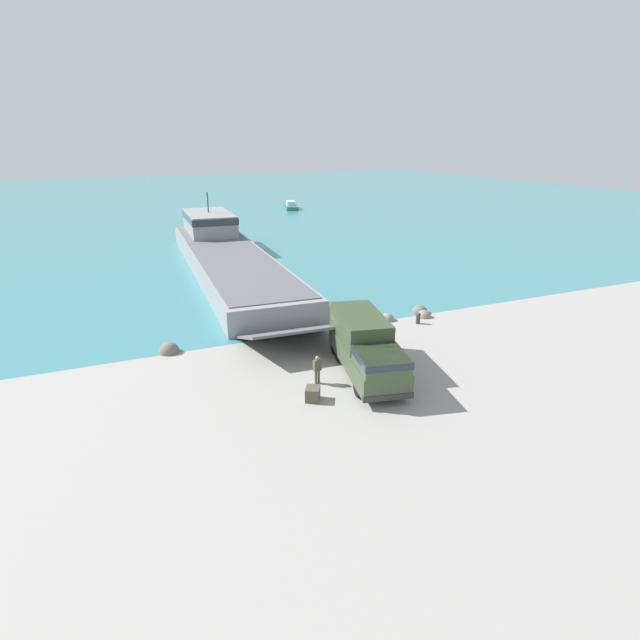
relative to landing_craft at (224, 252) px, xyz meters
name	(u,v)px	position (x,y,z in m)	size (l,w,h in m)	color
ground_plane	(351,355)	(1.71, -26.47, -1.59)	(240.00, 240.00, 0.00)	gray
water_surface	(163,201)	(1.71, 68.18, -1.59)	(240.00, 180.00, 0.01)	teal
landing_craft	(224,252)	(0.00, 0.00, 0.00)	(9.18, 41.95, 6.90)	gray
military_truck	(366,346)	(1.35, -29.01, 0.02)	(4.30, 8.59, 3.14)	#3D4C33
soldier_on_ramp	(317,368)	(-1.74, -29.25, -0.65)	(0.47, 0.29, 1.64)	#4C4738
moored_boat_a	(291,206)	(23.47, 43.49, -1.09)	(4.28, 8.73, 1.51)	#2D7060
mooring_bollard	(418,318)	(8.82, -23.33, -1.14)	(0.36, 0.36, 0.84)	#333338
cargo_crate	(313,394)	(-2.70, -30.89, -1.24)	(0.71, 0.85, 0.71)	#4C4738
shoreline_rock_a	(169,352)	(-8.68, -21.54, -1.59)	(1.32, 1.32, 1.32)	#66605B
shoreline_rock_b	(424,317)	(10.06, -22.28, -1.59)	(1.08, 1.08, 1.08)	gray
shoreline_rock_c	(387,320)	(7.13, -21.81, -1.59)	(1.05, 1.05, 1.05)	gray
shoreline_rock_d	(420,313)	(10.33, -21.33, -1.59)	(1.23, 1.23, 1.23)	#66605B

